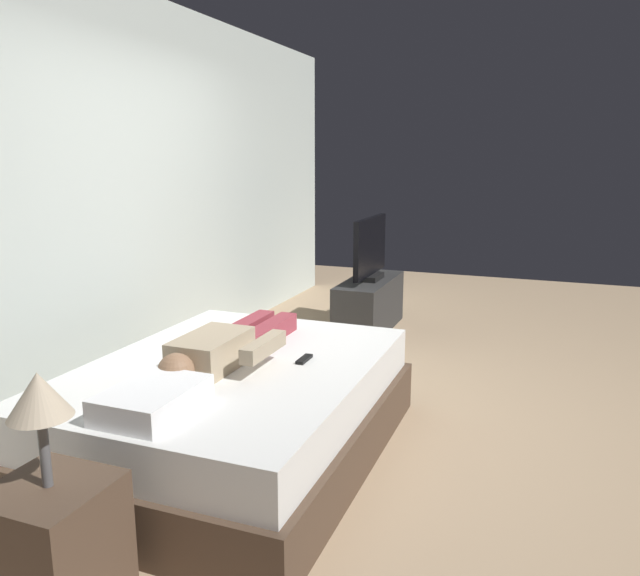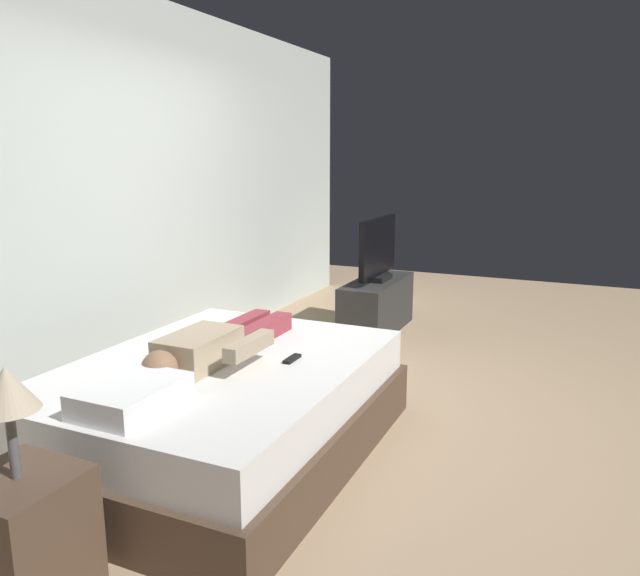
# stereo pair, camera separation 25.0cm
# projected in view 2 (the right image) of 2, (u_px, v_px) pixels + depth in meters

# --- Properties ---
(ground_plane) EXTENTS (10.00, 10.00, 0.00)m
(ground_plane) POSITION_uv_depth(u_px,v_px,m) (340.00, 408.00, 4.12)
(ground_plane) COLOR tan
(back_wall) EXTENTS (6.40, 0.10, 2.80)m
(back_wall) POSITION_uv_depth(u_px,v_px,m) (163.00, 188.00, 4.85)
(back_wall) COLOR silver
(back_wall) RESTS_ON ground
(bed) EXTENTS (2.06, 1.55, 0.54)m
(bed) POSITION_uv_depth(u_px,v_px,m) (222.00, 408.00, 3.45)
(bed) COLOR brown
(bed) RESTS_ON ground
(pillow) EXTENTS (0.48, 0.34, 0.12)m
(pillow) POSITION_uv_depth(u_px,v_px,m) (132.00, 396.00, 2.75)
(pillow) COLOR white
(pillow) RESTS_ON bed
(person) EXTENTS (1.26, 0.46, 0.18)m
(person) POSITION_uv_depth(u_px,v_px,m) (215.00, 345.00, 3.42)
(person) COLOR tan
(person) RESTS_ON bed
(remote) EXTENTS (0.15, 0.04, 0.02)m
(remote) POSITION_uv_depth(u_px,v_px,m) (292.00, 359.00, 3.41)
(remote) COLOR black
(remote) RESTS_ON bed
(tv_stand) EXTENTS (1.10, 0.40, 0.50)m
(tv_stand) POSITION_uv_depth(u_px,v_px,m) (377.00, 306.00, 5.86)
(tv_stand) COLOR #2D2D2D
(tv_stand) RESTS_ON ground
(tv) EXTENTS (0.88, 0.20, 0.59)m
(tv) POSITION_uv_depth(u_px,v_px,m) (378.00, 250.00, 5.74)
(tv) COLOR black
(tv) RESTS_ON tv_stand
(nightstand) EXTENTS (0.40, 0.40, 0.52)m
(nightstand) POSITION_uv_depth(u_px,v_px,m) (24.00, 541.00, 2.27)
(nightstand) COLOR brown
(nightstand) RESTS_ON ground
(lamp) EXTENTS (0.22, 0.22, 0.42)m
(lamp) POSITION_uv_depth(u_px,v_px,m) (7.00, 391.00, 2.14)
(lamp) COLOR #59595B
(lamp) RESTS_ON nightstand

